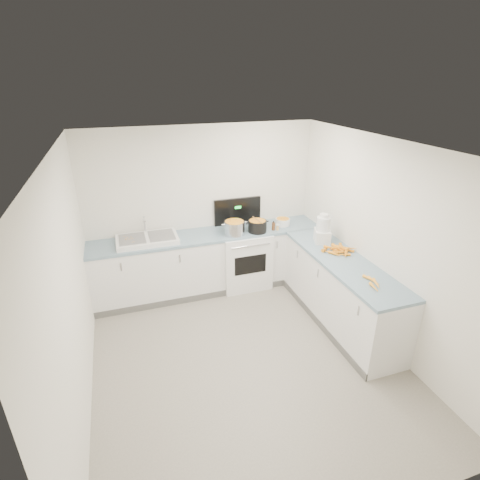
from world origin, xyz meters
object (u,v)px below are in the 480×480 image
object	(u,v)px
steel_pot	(234,229)
spice_jar	(277,228)
sink	(147,239)
stove	(243,257)
black_pot	(257,227)
mixing_bowl	(283,222)
food_processor	(323,230)
extract_bottle	(273,226)

from	to	relation	value
steel_pot	spice_jar	size ratio (longest dim) A/B	3.99
sink	stove	bearing A→B (deg)	-0.62
black_pot	mixing_bowl	size ratio (longest dim) A/B	1.21
steel_pot	mixing_bowl	xyz separation A→B (m)	(0.84, 0.12, -0.04)
stove	sink	distance (m)	1.54
steel_pot	mixing_bowl	size ratio (longest dim) A/B	1.34
sink	steel_pot	bearing A→B (deg)	-6.27
steel_pot	food_processor	bearing A→B (deg)	-30.97
food_processor	mixing_bowl	bearing A→B (deg)	108.19
steel_pot	black_pot	world-z (taller)	steel_pot
mixing_bowl	food_processor	size ratio (longest dim) A/B	0.55
food_processor	sink	bearing A→B (deg)	161.33
steel_pot	extract_bottle	bearing A→B (deg)	-2.78
food_processor	stove	bearing A→B (deg)	139.45
mixing_bowl	stove	bearing A→B (deg)	179.91
stove	extract_bottle	bearing A→B (deg)	-19.42
steel_pot	food_processor	distance (m)	1.29
black_pot	mixing_bowl	xyz separation A→B (m)	(0.48, 0.13, -0.03)
sink	extract_bottle	bearing A→B (deg)	-5.13
steel_pot	extract_bottle	size ratio (longest dim) A/B	2.50
extract_bottle	spice_jar	xyz separation A→B (m)	(0.06, -0.02, -0.02)
extract_bottle	stove	bearing A→B (deg)	160.58
spice_jar	black_pot	bearing A→B (deg)	173.47
mixing_bowl	extract_bottle	distance (m)	0.27
extract_bottle	food_processor	xyz separation A→B (m)	(0.48, -0.63, 0.12)
black_pot	food_processor	bearing A→B (deg)	-41.31
mixing_bowl	food_processor	bearing A→B (deg)	-71.81
stove	steel_pot	distance (m)	0.60
black_pot	stove	bearing A→B (deg)	142.81
spice_jar	food_processor	size ratio (longest dim) A/B	0.18
stove	food_processor	bearing A→B (deg)	-40.55
steel_pot	black_pot	bearing A→B (deg)	-1.85
mixing_bowl	spice_jar	distance (m)	0.24
sink	spice_jar	size ratio (longest dim) A/B	11.09
black_pot	spice_jar	xyz separation A→B (m)	(0.32, -0.04, -0.04)
black_pot	extract_bottle	xyz separation A→B (m)	(0.26, -0.02, -0.02)
mixing_bowl	steel_pot	bearing A→B (deg)	-171.74
steel_pot	black_pot	size ratio (longest dim) A/B	1.10
stove	spice_jar	distance (m)	0.73
mixing_bowl	sink	bearing A→B (deg)	179.55
black_pot	mixing_bowl	distance (m)	0.50
extract_bottle	steel_pot	bearing A→B (deg)	177.22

